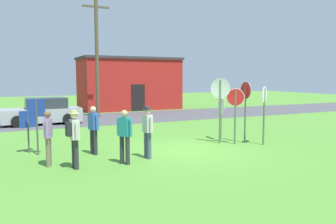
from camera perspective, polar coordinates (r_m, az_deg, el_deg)
name	(u,v)px	position (r m, az deg, el deg)	size (l,w,h in m)	color
ground_plane	(187,151)	(12.69, 3.20, -6.43)	(80.00, 80.00, 0.00)	#518E33
street_asphalt	(107,118)	(22.63, -10.10, -1.06)	(60.00, 6.40, 0.01)	#4C4C51
building_background	(129,83)	(29.03, -6.49, 4.75)	(8.14, 4.41, 4.28)	#B2231E
utility_pole	(97,55)	(23.44, -11.74, 9.20)	(1.80, 0.24, 7.85)	brown
parked_car_on_street	(43,112)	(20.90, -20.11, -0.01)	(4.31, 2.04, 1.51)	#A5A8AD
stop_sign_center_cluster	(245,101)	(14.30, 12.76, 1.76)	(0.07, 0.72, 2.52)	#51664C
stop_sign_tallest	(235,106)	(13.94, 11.14, 0.93)	(0.57, 0.44, 2.25)	#51664C
stop_sign_far_back	(220,98)	(13.98, 8.68, 2.25)	(0.48, 0.69, 2.65)	#51664C
stop_sign_nearest	(264,106)	(14.05, 15.71, 0.97)	(0.55, 0.35, 2.33)	#51664C
stop_sign_low_front	(221,110)	(14.76, 8.83, 0.36)	(0.22, 0.78, 1.92)	#51664C
person_in_blue	(74,135)	(10.42, -15.38, -3.69)	(0.41, 0.57, 1.74)	#2D2D33
person_holding_notes	(48,135)	(10.97, -19.32, -3.65)	(0.30, 0.56, 1.69)	#7A6B56
person_with_sunhat	(93,127)	(12.19, -12.29, -2.53)	(0.32, 0.55, 1.69)	#2D2D33
person_near_signs	(148,129)	(11.35, -3.42, -2.85)	(0.31, 0.57, 1.74)	#4C5670
person_in_dark_shirt	(125,134)	(10.67, -7.24, -3.63)	(0.38, 0.49, 1.69)	#2D2D33
info_panel_leftmost	(28,124)	(13.14, -22.28, -1.87)	(0.57, 0.24, 1.51)	#4C4C51
info_panel_middle	(37,117)	(12.62, -21.00, -0.71)	(0.55, 0.28, 1.94)	#4C4C51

